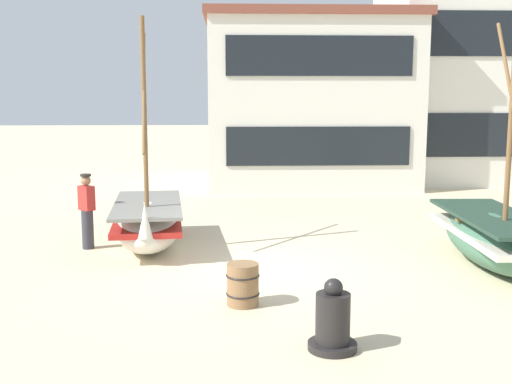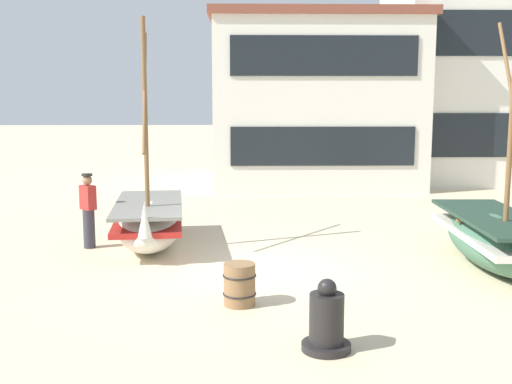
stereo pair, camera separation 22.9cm
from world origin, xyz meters
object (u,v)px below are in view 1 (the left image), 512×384
Objects in this scene: fisherman_by_hull at (87,212)px; harbor_building_annex at (501,41)px; capstan_winch at (333,322)px; wooden_barrel at (243,284)px; fishing_boat_centre_large at (148,222)px; harbor_building_main at (307,100)px; fishing_boat_near_left at (494,237)px.

harbor_building_annex is at bearing 39.24° from fisherman_by_hull.
fisherman_by_hull is 1.69× the size of capstan_winch.
wooden_barrel is (-1.17, 1.88, -0.04)m from capstan_winch.
fishing_boat_centre_large is at bearing 116.54° from wooden_barrel.
fisherman_by_hull reaches higher than capstan_winch.
fisherman_by_hull is (-1.33, -0.12, 0.26)m from fishing_boat_centre_large.
fishing_boat_centre_large is 12.12m from harbor_building_main.
harbor_building_main is at bearing 65.59° from fishing_boat_centre_large.
wooden_barrel is (-5.09, -2.22, -0.23)m from fishing_boat_near_left.
wooden_barrel is at bearing -63.46° from fishing_boat_centre_large.
capstan_winch is 17.10m from harbor_building_main.
fishing_boat_near_left reaches higher than capstan_winch.
fisherman_by_hull reaches higher than wooden_barrel.
fishing_boat_near_left is 8.67m from fisherman_by_hull.
fishing_boat_near_left is 0.95× the size of fishing_boat_centre_large.
capstan_winch is at bearing -95.63° from harbor_building_main.
harbor_building_annex is (9.46, 17.35, 5.14)m from capstan_winch.
harbor_building_main is (1.65, 16.78, 2.80)m from capstan_winch.
wooden_barrel is at bearing -156.39° from fishing_boat_near_left.
harbor_building_annex is at bearing 61.39° from capstan_winch.
harbor_building_main reaches higher than fishing_boat_near_left.
fishing_boat_centre_large is at bearing 165.10° from fishing_boat_near_left.
fishing_boat_near_left is at bearing -112.74° from harbor_building_annex.
harbor_building_main is at bearing -175.85° from harbor_building_annex.
fisherman_by_hull is 5.27m from wooden_barrel.
harbor_building_annex reaches higher than fisherman_by_hull.
fishing_boat_near_left is 6.88× the size of wooden_barrel.
capstan_winch is 2.22m from wooden_barrel.
capstan_winch is 0.13× the size of harbor_building_main.
harbor_building_annex reaches higher than capstan_winch.
fisherman_by_hull is at bearing 130.23° from wooden_barrel.
harbor_building_annex reaches higher than wooden_barrel.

